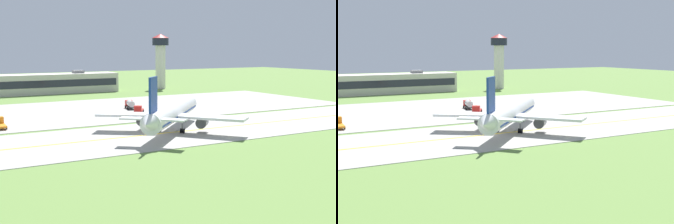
# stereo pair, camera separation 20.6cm
# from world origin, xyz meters

# --- Properties ---
(ground_plane) EXTENTS (500.00, 500.00, 0.00)m
(ground_plane) POSITION_xyz_m (0.00, 0.00, 0.00)
(ground_plane) COLOR olive
(taxiway_strip) EXTENTS (240.00, 28.00, 0.10)m
(taxiway_strip) POSITION_xyz_m (0.00, 0.00, 0.05)
(taxiway_strip) COLOR #9E9B93
(taxiway_strip) RESTS_ON ground
(apron_pad) EXTENTS (140.00, 52.00, 0.10)m
(apron_pad) POSITION_xyz_m (10.00, 42.00, 0.05)
(apron_pad) COLOR #9E9B93
(apron_pad) RESTS_ON ground
(taxiway_centreline) EXTENTS (220.00, 0.60, 0.01)m
(taxiway_centreline) POSITION_xyz_m (0.00, 0.00, 0.11)
(taxiway_centreline) COLOR yellow
(taxiway_centreline) RESTS_ON taxiway_strip
(airplane_lead) EXTENTS (30.82, 31.62, 12.70)m
(airplane_lead) POSITION_xyz_m (5.65, 0.99, 4.13)
(airplane_lead) COLOR white
(airplane_lead) RESTS_ON ground
(service_truck_baggage) EXTENTS (2.57, 6.49, 2.59)m
(service_truck_baggage) POSITION_xyz_m (-25.76, 24.16, 1.18)
(service_truck_baggage) COLOR orange
(service_truck_baggage) RESTS_ON ground
(service_truck_fuel) EXTENTS (5.12, 6.52, 2.59)m
(service_truck_fuel) POSITION_xyz_m (11.18, 28.78, 1.18)
(service_truck_fuel) COLOR red
(service_truck_fuel) RESTS_ON ground
(service_truck_catering) EXTENTS (3.54, 6.32, 2.65)m
(service_truck_catering) POSITION_xyz_m (13.49, 39.27, 1.53)
(service_truck_catering) COLOR red
(service_truck_catering) RESTS_ON ground
(terminal_building) EXTENTS (50.47, 11.84, 8.90)m
(terminal_building) POSITION_xyz_m (7.58, 97.78, 3.87)
(terminal_building) COLOR beige
(terminal_building) RESTS_ON ground
(control_tower) EXTENTS (7.60, 7.60, 23.95)m
(control_tower) POSITION_xyz_m (54.59, 95.62, 14.58)
(control_tower) COLOR silver
(control_tower) RESTS_ON ground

